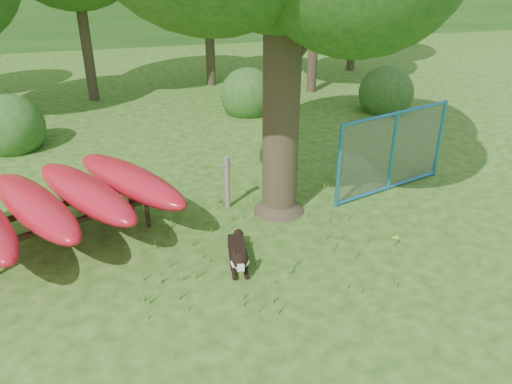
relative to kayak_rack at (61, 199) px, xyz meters
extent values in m
plane|color=#244D0F|center=(3.25, -2.04, -0.90)|extent=(80.00, 80.00, 0.00)
cylinder|color=#32281B|center=(4.22, 0.15, 1.91)|extent=(0.83, 0.83, 5.62)
cone|color=#32281B|center=(4.22, 0.15, -0.61)|extent=(1.25, 1.25, 0.56)
cylinder|color=#32281B|center=(4.88, 0.27, 2.70)|extent=(1.48, 0.97, 1.20)
cylinder|color=#32281B|center=(3.62, 0.28, 3.15)|extent=(1.30, 0.62, 1.15)
cylinder|color=#6D5E51|center=(3.21, 0.57, -0.32)|extent=(0.12, 0.12, 1.16)
cylinder|color=#6D5E51|center=(3.21, 0.57, 0.08)|extent=(0.32, 0.11, 0.06)
cylinder|color=black|center=(1.51, 0.18, -0.61)|extent=(0.12, 0.12, 0.56)
cylinder|color=black|center=(1.21, 0.91, -0.61)|extent=(0.12, 0.12, 0.56)
cube|color=black|center=(0.15, -0.37, -0.31)|extent=(3.17, 1.33, 0.09)
cube|color=black|center=(-0.15, 0.37, -0.31)|extent=(3.17, 1.33, 0.09)
ellipsoid|color=red|center=(-0.42, -0.17, 0.00)|extent=(2.27, 3.36, 0.54)
ellipsoid|color=red|center=(0.42, 0.17, 0.00)|extent=(2.36, 3.33, 0.54)
ellipsoid|color=red|center=(1.26, 0.50, 0.00)|extent=(2.45, 3.29, 0.54)
cube|color=black|center=(2.96, -1.38, -0.76)|extent=(0.40, 0.82, 0.27)
cube|color=white|center=(2.91, -1.72, -0.77)|extent=(0.27, 0.19, 0.25)
sphere|color=black|center=(2.88, -1.92, -0.56)|extent=(0.29, 0.29, 0.29)
cube|color=white|center=(2.86, -2.05, -0.60)|extent=(0.13, 0.17, 0.10)
sphere|color=white|center=(2.79, -1.93, -0.60)|extent=(0.14, 0.14, 0.14)
sphere|color=white|center=(2.97, -1.95, -0.60)|extent=(0.14, 0.14, 0.14)
cone|color=black|center=(2.81, -1.86, -0.40)|extent=(0.14, 0.15, 0.14)
cone|color=black|center=(2.97, -1.88, -0.40)|extent=(0.11, 0.13, 0.14)
cylinder|color=black|center=(2.79, -1.87, -0.84)|extent=(0.13, 0.35, 0.08)
cylinder|color=black|center=(2.99, -1.90, -0.84)|extent=(0.13, 0.35, 0.08)
sphere|color=black|center=(3.08, -0.96, -0.65)|extent=(0.18, 0.18, 0.18)
torus|color=#1851B5|center=(2.89, -1.83, -0.63)|extent=(0.29, 0.12, 0.28)
cylinder|color=teal|center=(5.45, 0.00, 0.03)|extent=(0.10, 0.10, 1.86)
cylinder|color=teal|center=(6.93, 0.46, 0.03)|extent=(0.10, 0.10, 1.86)
cylinder|color=teal|center=(8.41, 0.92, 0.03)|extent=(0.10, 0.10, 1.86)
cylinder|color=teal|center=(6.93, 0.46, 0.92)|extent=(2.98, 0.99, 0.07)
cylinder|color=teal|center=(6.93, 0.46, -0.84)|extent=(2.98, 0.99, 0.07)
plane|color=gray|center=(6.93, 0.46, 0.03)|extent=(2.96, 0.92, 3.10)
cylinder|color=#4E812A|center=(5.86, -1.77, -0.79)|extent=(0.02, 0.02, 0.21)
sphere|color=yellow|center=(5.86, -1.77, -0.69)|extent=(0.04, 0.04, 0.04)
sphere|color=yellow|center=(5.90, -1.75, -0.68)|extent=(0.04, 0.04, 0.04)
sphere|color=yellow|center=(5.83, -1.75, -0.70)|extent=(0.04, 0.04, 0.04)
sphere|color=yellow|center=(5.89, -1.80, -0.69)|extent=(0.04, 0.04, 0.04)
sphere|color=yellow|center=(5.84, -1.80, -0.68)|extent=(0.04, 0.04, 0.04)
cylinder|color=#32281B|center=(0.25, 9.96, 1.73)|extent=(0.36, 0.36, 5.25)
cylinder|color=#32281B|center=(4.75, 10.96, 1.03)|extent=(0.36, 0.36, 3.85)
cylinder|color=#32281B|center=(8.25, 8.96, 1.48)|extent=(0.36, 0.36, 4.76)
cylinder|color=#32281B|center=(11.25, 11.96, 1.55)|extent=(0.36, 0.36, 4.90)
sphere|color=#224E19|center=(-1.75, 5.46, -0.90)|extent=(1.80, 1.80, 1.80)
sphere|color=#224E19|center=(9.75, 5.96, -0.90)|extent=(1.80, 1.80, 1.80)
sphere|color=#224E19|center=(5.25, 6.96, -0.90)|extent=(1.80, 1.80, 1.80)
camera|label=1|loc=(1.35, -8.69, 4.14)|focal=35.00mm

